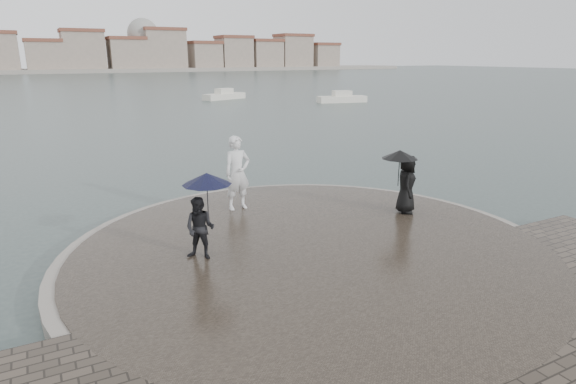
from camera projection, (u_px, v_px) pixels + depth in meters
ground at (404, 323)px, 9.35m from camera, size 400.00×400.00×0.00m
kerb_ring at (312, 253)px, 12.28m from camera, size 12.50×12.50×0.32m
quay_tip at (312, 252)px, 12.28m from camera, size 11.90×11.90×0.36m
statue at (237, 173)px, 14.89m from camera, size 0.86×0.58×2.31m
visitor_left at (203, 210)px, 11.22m from camera, size 1.29×1.16×2.04m
visitor_right at (405, 177)px, 14.52m from camera, size 1.29×1.16×1.95m
far_skyline at (20, 54)px, 141.42m from camera, size 260.00×20.00×37.00m
boats at (281, 97)px, 55.73m from camera, size 15.93×13.00×1.50m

